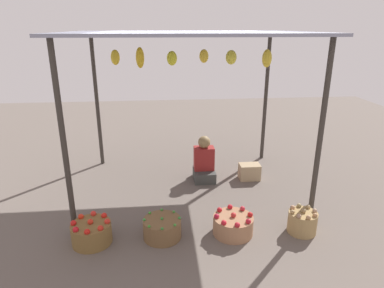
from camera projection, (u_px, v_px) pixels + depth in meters
The scene contains 8 objects.
ground_plane at pixel (189, 186), 5.62m from camera, with size 14.00×14.00×0.00m, color #635951.
market_stall_structure at pixel (188, 44), 4.86m from camera, with size 3.47×2.62×2.46m.
vendor_person at pixel (204, 163), 5.79m from camera, with size 0.36×0.44×0.78m.
basket_red_tomatoes at pixel (92, 232), 4.12m from camera, with size 0.49×0.49×0.33m.
basket_green_chilies at pixel (162, 228), 4.23m from camera, with size 0.48×0.48×0.28m.
basket_red_apples at pixel (233, 225), 4.30m from camera, with size 0.51×0.51×0.30m.
basket_potatoes at pixel (302, 222), 4.33m from camera, with size 0.37×0.37×0.34m.
wooden_crate_near_vendor at pixel (249, 172), 5.84m from camera, with size 0.35×0.24×0.27m, color tan.
Camera 1 is at (-0.43, -5.05, 2.53)m, focal length 31.44 mm.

